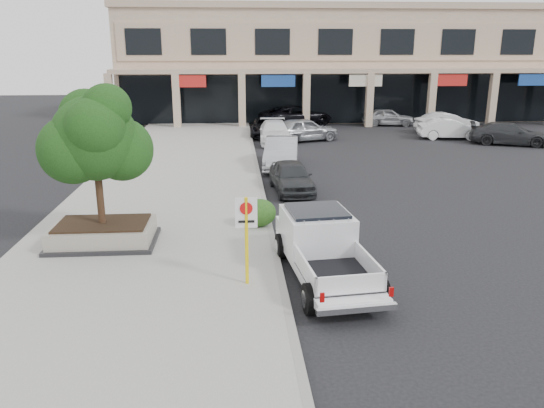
{
  "coord_description": "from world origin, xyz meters",
  "views": [
    {
      "loc": [
        -2.73,
        -14.46,
        5.95
      ],
      "look_at": [
        -1.55,
        1.5,
        1.25
      ],
      "focal_mm": 35.0,
      "sensor_mm": 36.0,
      "label": 1
    }
  ],
  "objects": [
    {
      "name": "sidewalk",
      "position": [
        -5.5,
        6.0,
        0.07
      ],
      "size": [
        8.0,
        52.0,
        0.15
      ],
      "primitive_type": "cube",
      "color": "gray",
      "rests_on": "ground"
    },
    {
      "name": "curb",
      "position": [
        -1.55,
        6.0,
        0.07
      ],
      "size": [
        0.2,
        52.0,
        0.15
      ],
      "primitive_type": "cube",
      "color": "gray",
      "rests_on": "ground"
    },
    {
      "name": "lot_car_c",
      "position": [
        15.02,
        18.3,
        0.71
      ],
      "size": [
        5.25,
        3.66,
        1.41
      ],
      "primitive_type": "imported",
      "rotation": [
        0.0,
        0.0,
        1.19
      ],
      "color": "#2A2C2E",
      "rests_on": "ground"
    },
    {
      "name": "hedge",
      "position": [
        -1.88,
        2.65,
        0.62
      ],
      "size": [
        1.1,
        0.99,
        0.93
      ],
      "primitive_type": "ellipsoid",
      "color": "#154112",
      "rests_on": "sidewalk"
    },
    {
      "name": "no_parking_sign",
      "position": [
        -2.44,
        -1.93,
        1.63
      ],
      "size": [
        0.55,
        0.09,
        2.3
      ],
      "color": "yellow",
      "rests_on": "sidewalk"
    },
    {
      "name": "ground",
      "position": [
        0.0,
        0.0,
        0.0
      ],
      "size": [
        120.0,
        120.0,
        0.0
      ],
      "primitive_type": "plane",
      "color": "black",
      "rests_on": "ground"
    },
    {
      "name": "curb_car_d",
      "position": [
        -0.23,
        22.86,
        0.69
      ],
      "size": [
        2.87,
        5.21,
        1.38
      ],
      "primitive_type": "imported",
      "rotation": [
        0.0,
        0.0,
        -0.12
      ],
      "color": "black",
      "rests_on": "ground"
    },
    {
      "name": "lot_car_d",
      "position": [
        2.34,
        27.92,
        0.81
      ],
      "size": [
        6.44,
        4.72,
        1.63
      ],
      "primitive_type": "imported",
      "rotation": [
        0.0,
        0.0,
        1.96
      ],
      "color": "black",
      "rests_on": "ground"
    },
    {
      "name": "curb_car_b",
      "position": [
        -0.26,
        12.44,
        0.78
      ],
      "size": [
        2.25,
        4.9,
        1.56
      ],
      "primitive_type": "imported",
      "rotation": [
        0.0,
        0.0,
        -0.13
      ],
      "color": "#A7A9AF",
      "rests_on": "ground"
    },
    {
      "name": "planter_tree",
      "position": [
        -6.66,
        1.48,
        3.41
      ],
      "size": [
        2.9,
        2.55,
        4.0
      ],
      "color": "black",
      "rests_on": "planter"
    },
    {
      "name": "planter",
      "position": [
        -6.79,
        1.33,
        0.48
      ],
      "size": [
        3.2,
        2.2,
        0.68
      ],
      "color": "black",
      "rests_on": "sidewalk"
    },
    {
      "name": "curb_car_c",
      "position": [
        -0.02,
        19.98,
        0.71
      ],
      "size": [
        2.06,
        4.94,
        1.43
      ],
      "primitive_type": "imported",
      "rotation": [
        0.0,
        0.0,
        -0.01
      ],
      "color": "white",
      "rests_on": "ground"
    },
    {
      "name": "pickup_truck",
      "position": [
        -0.35,
        -1.51,
        0.84
      ],
      "size": [
        2.52,
        5.53,
        1.69
      ],
      "primitive_type": null,
      "rotation": [
        0.0,
        0.0,
        0.1
      ],
      "color": "white",
      "rests_on": "ground"
    },
    {
      "name": "lot_car_e",
      "position": [
        9.72,
        27.55,
        0.7
      ],
      "size": [
        4.31,
        2.26,
        1.4
      ],
      "primitive_type": "imported",
      "rotation": [
        0.0,
        0.0,
        1.42
      ],
      "color": "#9C9FA4",
      "rests_on": "ground"
    },
    {
      "name": "lot_car_f",
      "position": [
        12.9,
        23.36,
        0.74
      ],
      "size": [
        4.6,
        1.88,
        1.48
      ],
      "primitive_type": "imported",
      "rotation": [
        0.0,
        0.0,
        1.64
      ],
      "color": "silver",
      "rests_on": "ground"
    },
    {
      "name": "lot_car_a",
      "position": [
        2.0,
        20.58,
        0.79
      ],
      "size": [
        4.98,
        3.42,
        1.58
      ],
      "primitive_type": "imported",
      "rotation": [
        0.0,
        0.0,
        1.95
      ],
      "color": "#919498",
      "rests_on": "ground"
    },
    {
      "name": "strip_mall",
      "position": [
        8.0,
        33.93,
        4.75
      ],
      "size": [
        40.55,
        12.43,
        9.5
      ],
      "color": "tan",
      "rests_on": "ground"
    },
    {
      "name": "lot_car_b",
      "position": [
        12.09,
        20.78,
        0.7
      ],
      "size": [
        4.39,
        1.97,
        1.4
      ],
      "primitive_type": "imported",
      "rotation": [
        0.0,
        0.0,
        1.45
      ],
      "color": "white",
      "rests_on": "ground"
    },
    {
      "name": "curb_car_a",
      "position": [
        -0.26,
        7.62,
        0.67
      ],
      "size": [
        1.87,
        4.03,
        1.33
      ],
      "primitive_type": "imported",
      "rotation": [
        0.0,
        0.0,
        0.08
      ],
      "color": "#292B2E",
      "rests_on": "ground"
    }
  ]
}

